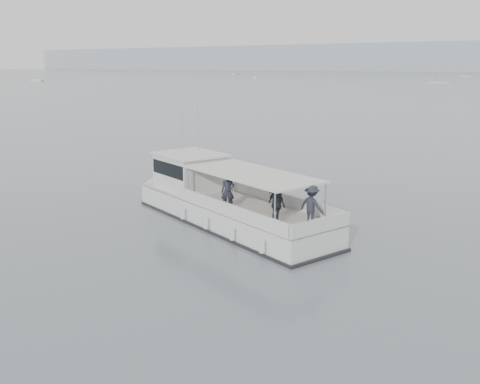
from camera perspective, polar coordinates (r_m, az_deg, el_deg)
The scene contains 3 objects.
ground at distance 24.06m, azimuth -12.17°, elevation -4.20°, with size 1400.00×1400.00×0.00m, color #535D62.
tour_boat at distance 25.29m, azimuth -2.51°, elevation -0.91°, with size 12.91×6.78×5.49m.
moored_fleet at distance 217.38m, azimuth 23.27°, elevation 10.62°, with size 422.22×348.87×9.49m.
Camera 1 is at (16.67, -15.79, 7.18)m, focal length 40.00 mm.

